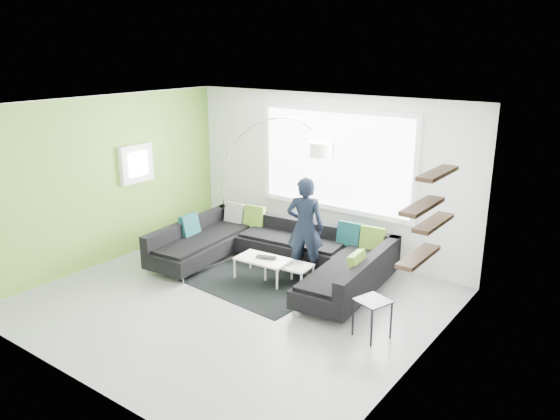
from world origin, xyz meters
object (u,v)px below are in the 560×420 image
object	(u,v)px
arc_lamp	(223,178)
person	(305,227)
coffee_table	(276,270)
laptop	(265,258)
side_table	(372,319)
sectional_sofa	(271,255)

from	to	relation	value
arc_lamp	person	world-z (taller)	arc_lamp
coffee_table	laptop	distance (m)	0.25
side_table	person	bearing A→B (deg)	147.50
arc_lamp	laptop	world-z (taller)	arc_lamp
person	sectional_sofa	bearing A→B (deg)	11.51
coffee_table	person	bearing A→B (deg)	57.11
sectional_sofa	coffee_table	bearing A→B (deg)	-38.97
sectional_sofa	coffee_table	size ratio (longest dim) A/B	3.45
coffee_table	arc_lamp	distance (m)	2.44
coffee_table	laptop	xyz separation A→B (m)	(-0.15, -0.09, 0.19)
arc_lamp	laptop	bearing A→B (deg)	-44.60
sectional_sofa	arc_lamp	size ratio (longest dim) A/B	1.58
person	laptop	bearing A→B (deg)	30.83
sectional_sofa	laptop	xyz separation A→B (m)	(0.06, -0.22, 0.03)
laptop	coffee_table	bearing A→B (deg)	13.47
sectional_sofa	arc_lamp	world-z (taller)	arc_lamp
laptop	sectional_sofa	bearing A→B (deg)	86.84
arc_lamp	person	distance (m)	2.32
sectional_sofa	coffee_table	distance (m)	0.29
arc_lamp	side_table	xyz separation A→B (m)	(3.99, -1.69, -0.92)
laptop	side_table	bearing A→B (deg)	-33.17
sectional_sofa	laptop	size ratio (longest dim) A/B	9.88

